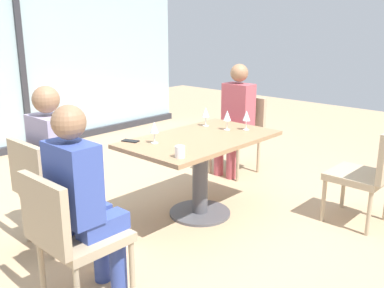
% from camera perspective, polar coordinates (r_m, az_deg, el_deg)
% --- Properties ---
extents(ground_plane, '(12.00, 12.00, 0.00)m').
position_cam_1_polar(ground_plane, '(4.09, 1.04, -9.07)').
color(ground_plane, tan).
extents(window_wall_backdrop, '(5.44, 0.10, 2.70)m').
position_cam_1_polar(window_wall_backdrop, '(6.32, -21.43, 10.08)').
color(window_wall_backdrop, '#9DB7BC').
rests_on(window_wall_backdrop, ground_plane).
extents(dining_table_main, '(1.38, 0.81, 0.73)m').
position_cam_1_polar(dining_table_main, '(3.89, 1.08, -1.75)').
color(dining_table_main, '#997551').
rests_on(dining_table_main, ground_plane).
extents(chair_far_left, '(0.50, 0.46, 0.87)m').
position_cam_1_polar(chair_far_left, '(3.53, -18.27, -5.25)').
color(chair_far_left, tan).
rests_on(chair_far_left, ground_plane).
extents(chair_side_end, '(0.50, 0.46, 0.87)m').
position_cam_1_polar(chair_side_end, '(2.77, -15.62, -10.95)').
color(chair_side_end, tan).
rests_on(chair_side_end, ground_plane).
extents(chair_far_right, '(0.50, 0.46, 0.87)m').
position_cam_1_polar(chair_far_right, '(5.11, 6.29, 1.82)').
color(chair_far_right, tan).
rests_on(chair_far_right, ground_plane).
extents(chair_front_right, '(0.46, 0.50, 0.87)m').
position_cam_1_polar(chair_front_right, '(4.01, 22.21, -3.17)').
color(chair_front_right, tan).
rests_on(chair_front_right, ground_plane).
extents(person_far_left, '(0.39, 0.34, 1.26)m').
position_cam_1_polar(person_far_left, '(3.52, -17.01, -1.72)').
color(person_far_left, '#9E93B7').
rests_on(person_far_left, ground_plane).
extents(person_side_end, '(0.39, 0.34, 1.26)m').
position_cam_1_polar(person_side_end, '(2.74, -13.99, -6.47)').
color(person_side_end, '#384C9E').
rests_on(person_side_end, ground_plane).
extents(person_far_right, '(0.39, 0.34, 1.26)m').
position_cam_1_polar(person_far_right, '(4.98, 5.61, 3.88)').
color(person_far_right, '#B24C56').
rests_on(person_far_right, ground_plane).
extents(wine_glass_0, '(0.07, 0.07, 0.18)m').
position_cam_1_polar(wine_glass_0, '(3.63, -4.94, 2.11)').
color(wine_glass_0, silver).
rests_on(wine_glass_0, dining_table_main).
extents(wine_glass_1, '(0.07, 0.07, 0.18)m').
position_cam_1_polar(wine_glass_1, '(4.11, 7.11, 3.63)').
color(wine_glass_1, silver).
rests_on(wine_glass_1, dining_table_main).
extents(wine_glass_2, '(0.07, 0.07, 0.18)m').
position_cam_1_polar(wine_glass_2, '(4.23, 1.81, 4.11)').
color(wine_glass_2, silver).
rests_on(wine_glass_2, dining_table_main).
extents(wine_glass_3, '(0.07, 0.07, 0.18)m').
position_cam_1_polar(wine_glass_3, '(4.09, 4.67, 3.64)').
color(wine_glass_3, silver).
rests_on(wine_glass_3, dining_table_main).
extents(coffee_cup, '(0.08, 0.08, 0.09)m').
position_cam_1_polar(coffee_cup, '(3.25, -1.58, -1.03)').
color(coffee_cup, white).
rests_on(coffee_cup, dining_table_main).
extents(cell_phone_on_table, '(0.11, 0.16, 0.01)m').
position_cam_1_polar(cell_phone_on_table, '(3.74, -8.03, 0.40)').
color(cell_phone_on_table, black).
rests_on(cell_phone_on_table, dining_table_main).
extents(handbag_0, '(0.32, 0.20, 0.28)m').
position_cam_1_polar(handbag_0, '(3.48, -10.91, -11.44)').
color(handbag_0, beige).
rests_on(handbag_0, ground_plane).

